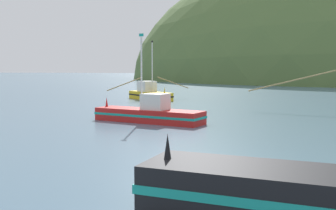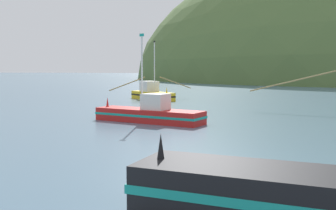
% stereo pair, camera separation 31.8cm
% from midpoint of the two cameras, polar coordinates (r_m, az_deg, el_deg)
% --- Properties ---
extents(fishing_boat_yellow, '(7.38, 8.54, 6.99)m').
position_cam_midpoint_polar(fishing_boat_yellow, '(48.35, -2.82, 1.62)').
color(fishing_boat_yellow, gold).
rests_on(fishing_boat_yellow, ground).
extents(fishing_boat_red, '(8.38, 3.79, 6.17)m').
position_cam_midpoint_polar(fishing_boat_red, '(28.22, -3.00, -1.21)').
color(fishing_boat_red, red).
rests_on(fishing_boat_red, ground).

